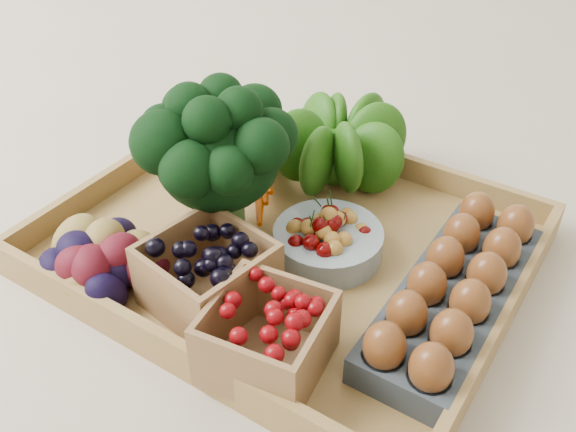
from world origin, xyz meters
The scene contains 10 objects.
ground centered at (0.00, 0.00, 0.00)m, with size 4.00×4.00×0.00m, color beige.
tray centered at (0.00, 0.00, 0.01)m, with size 0.55×0.45×0.01m, color #A98347.
carrots centered at (-0.13, 0.12, 0.04)m, with size 0.23×0.16×0.05m, color #D84800, non-canonical shape.
lettuce centered at (-0.02, 0.16, 0.08)m, with size 0.13×0.13×0.13m, color #17480B.
broccoli centered at (-0.08, -0.02, 0.09)m, with size 0.19×0.19×0.15m, color black, non-canonical shape.
cherry_bowl centered at (0.05, 0.01, 0.03)m, with size 0.13×0.13×0.04m, color #8C9EA5.
egg_carton centered at (0.21, 0.00, 0.03)m, with size 0.11×0.30×0.04m, color #394249.
potatoes centered at (-0.15, -0.17, 0.06)m, with size 0.15×0.15×0.09m, color #480B15, non-canonical shape.
punnet_blackberry centered at (-0.02, -0.13, 0.06)m, with size 0.12×0.12×0.08m, color black.
punnet_raspberry centered at (0.09, -0.17, 0.05)m, with size 0.11×0.11×0.08m, color #6E0408.
Camera 1 is at (0.34, -0.52, 0.53)m, focal length 40.00 mm.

